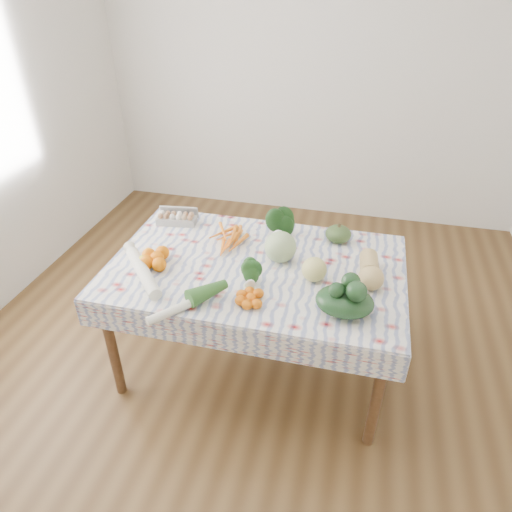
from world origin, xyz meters
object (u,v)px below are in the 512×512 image
butternut_squash (370,269)px  grapefruit (314,269)px  cabbage (280,247)px  dining_table (256,276)px  kabocha_squash (338,234)px  egg_carton (176,219)px

butternut_squash → grapefruit: bearing=-169.5°
cabbage → dining_table: bearing=-148.5°
dining_table → kabocha_squash: size_ratio=10.15×
egg_carton → grapefruit: (0.96, -0.41, 0.03)m
grapefruit → kabocha_squash: bearing=78.4°
dining_table → kabocha_squash: bearing=41.0°
kabocha_squash → cabbage: (-0.30, -0.30, 0.04)m
dining_table → kabocha_squash: (0.43, 0.37, 0.14)m
dining_table → egg_carton: 0.72m
kabocha_squash → cabbage: bearing=-135.8°
cabbage → butternut_squash: size_ratio=0.61×
dining_table → butternut_squash: bearing=1.0°
kabocha_squash → egg_carton: bearing=-178.5°
kabocha_squash → cabbage: cabbage is taller
egg_carton → butternut_squash: bearing=-22.3°
egg_carton → butternut_squash: (1.25, -0.33, 0.03)m
dining_table → grapefruit: size_ratio=11.82×
butternut_squash → egg_carton: bearing=160.3°
kabocha_squash → grapefruit: bearing=-101.6°
cabbage → butternut_squash: 0.51m
kabocha_squash → grapefruit: 0.45m
kabocha_squash → grapefruit: (-0.09, -0.44, 0.02)m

